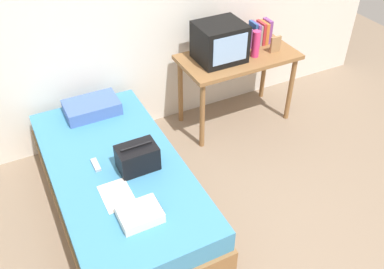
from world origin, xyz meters
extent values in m
plane|color=#84705B|center=(0.00, 0.00, 0.00)|extent=(8.00, 8.00, 0.00)
cube|color=silver|center=(0.00, 2.00, 1.30)|extent=(5.20, 0.10, 2.60)
cube|color=olive|center=(-0.83, 0.89, 0.17)|extent=(1.00, 2.00, 0.33)
cube|color=teal|center=(-0.83, 0.89, 0.42)|extent=(0.97, 1.94, 0.18)
cube|color=olive|center=(0.69, 1.58, 0.75)|extent=(1.16, 0.60, 0.04)
cylinder|color=olive|center=(0.17, 1.34, 0.36)|extent=(0.05, 0.05, 0.73)
cylinder|color=olive|center=(1.21, 1.34, 0.36)|extent=(0.05, 0.05, 0.73)
cylinder|color=olive|center=(0.17, 1.82, 0.36)|extent=(0.05, 0.05, 0.73)
cylinder|color=olive|center=(1.21, 1.82, 0.36)|extent=(0.05, 0.05, 0.73)
cube|color=black|center=(0.48, 1.60, 0.95)|extent=(0.44, 0.38, 0.36)
cube|color=#8CB2E0|center=(0.48, 1.41, 0.96)|extent=(0.35, 0.01, 0.26)
cylinder|color=#E53372|center=(0.82, 1.49, 0.90)|extent=(0.08, 0.08, 0.26)
cube|color=#B72D33|center=(0.83, 1.71, 0.88)|extent=(0.02, 0.16, 0.22)
cube|color=#7A3D89|center=(0.86, 1.71, 0.87)|extent=(0.03, 0.14, 0.20)
cube|color=black|center=(0.90, 1.71, 0.86)|extent=(0.03, 0.13, 0.19)
cube|color=#2D5699|center=(0.93, 1.71, 0.89)|extent=(0.03, 0.13, 0.24)
cube|color=#7A3D89|center=(0.96, 1.71, 0.88)|extent=(0.03, 0.16, 0.23)
cube|color=gray|center=(0.99, 1.71, 0.87)|extent=(0.03, 0.13, 0.21)
cube|color=#B72D33|center=(1.02, 1.71, 0.88)|extent=(0.03, 0.15, 0.23)
cube|color=#CC7233|center=(1.06, 1.71, 0.88)|extent=(0.04, 0.15, 0.22)
cube|color=#7A3D89|center=(1.10, 1.71, 0.89)|extent=(0.04, 0.13, 0.24)
cube|color=#9E754C|center=(1.04, 1.48, 0.85)|extent=(0.11, 0.02, 0.16)
cube|color=#4766AD|center=(-0.79, 1.65, 0.57)|extent=(0.47, 0.30, 0.12)
cube|color=black|center=(-0.68, 0.79, 0.62)|extent=(0.30, 0.20, 0.20)
cylinder|color=black|center=(-0.68, 0.79, 0.73)|extent=(0.24, 0.02, 0.02)
cube|color=white|center=(-0.92, 0.58, 0.52)|extent=(0.21, 0.29, 0.01)
cube|color=black|center=(-0.71, 0.35, 0.53)|extent=(0.04, 0.16, 0.02)
cube|color=#B7B7BC|center=(-0.97, 0.95, 0.53)|extent=(0.04, 0.14, 0.02)
cube|color=white|center=(-0.85, 0.31, 0.56)|extent=(0.28, 0.22, 0.08)
camera|label=1|loc=(-1.38, -1.49, 2.72)|focal=39.21mm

